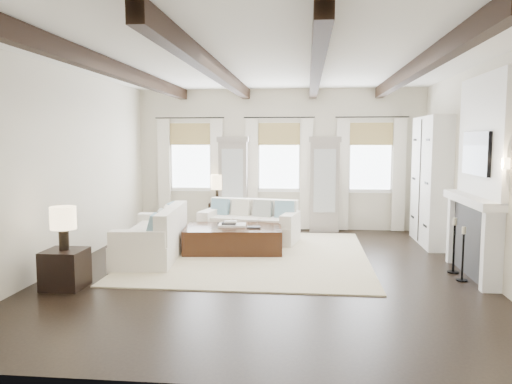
# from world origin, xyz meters

# --- Properties ---
(ground) EXTENTS (7.50, 7.50, 0.00)m
(ground) POSITION_xyz_m (0.00, 0.00, 0.00)
(ground) COLOR black
(ground) RESTS_ON ground
(room_shell) EXTENTS (6.54, 7.54, 3.22)m
(room_shell) POSITION_xyz_m (0.75, 0.90, 1.89)
(room_shell) COLOR beige
(room_shell) RESTS_ON ground
(area_rug) EXTENTS (4.04, 4.35, 0.02)m
(area_rug) POSITION_xyz_m (-0.33, 0.98, 0.01)
(area_rug) COLOR beige
(area_rug) RESTS_ON ground
(sofa_back) EXTENTS (2.07, 1.23, 0.83)m
(sofa_back) POSITION_xyz_m (-0.51, 2.27, 0.33)
(sofa_back) COLOR white
(sofa_back) RESTS_ON ground
(sofa_left) EXTENTS (1.11, 2.14, 0.89)m
(sofa_left) POSITION_xyz_m (-1.97, 0.61, 0.35)
(sofa_left) COLOR white
(sofa_left) RESTS_ON ground
(ottoman) EXTENTS (1.84, 1.25, 0.46)m
(ottoman) POSITION_xyz_m (-0.70, 1.27, 0.23)
(ottoman) COLOR black
(ottoman) RESTS_ON ground
(tray) EXTENTS (0.53, 0.42, 0.04)m
(tray) POSITION_xyz_m (-0.73, 1.32, 0.48)
(tray) COLOR white
(tray) RESTS_ON ottoman
(book_lower) EXTENTS (0.28, 0.22, 0.04)m
(book_lower) POSITION_xyz_m (-0.79, 1.30, 0.52)
(book_lower) COLOR #262628
(book_lower) RESTS_ON tray
(book_upper) EXTENTS (0.23, 0.19, 0.03)m
(book_upper) POSITION_xyz_m (-0.75, 1.27, 0.55)
(book_upper) COLOR beige
(book_upper) RESTS_ON book_lower
(book_loose) EXTENTS (0.26, 0.20, 0.03)m
(book_loose) POSITION_xyz_m (-0.32, 1.17, 0.47)
(book_loose) COLOR #262628
(book_loose) RESTS_ON ottoman
(side_table_front) EXTENTS (0.54, 0.54, 0.54)m
(side_table_front) POSITION_xyz_m (-2.69, -1.22, 0.27)
(side_table_front) COLOR black
(side_table_front) RESTS_ON ground
(lamp_front) EXTENTS (0.35, 0.35, 0.60)m
(lamp_front) POSITION_xyz_m (-2.69, -1.22, 0.95)
(lamp_front) COLOR black
(lamp_front) RESTS_ON side_table_front
(side_table_back) EXTENTS (0.41, 0.41, 0.62)m
(side_table_back) POSITION_xyz_m (-1.36, 3.49, 0.31)
(side_table_back) COLOR black
(side_table_back) RESTS_ON ground
(lamp_back) EXTENTS (0.37, 0.37, 0.64)m
(lamp_back) POSITION_xyz_m (-1.36, 3.49, 1.06)
(lamp_back) COLOR black
(lamp_back) RESTS_ON side_table_back
(candlestick_near) EXTENTS (0.16, 0.16, 0.80)m
(candlestick_near) POSITION_xyz_m (2.90, -0.31, 0.33)
(candlestick_near) COLOR black
(candlestick_near) RESTS_ON ground
(candlestick_far) EXTENTS (0.17, 0.17, 0.86)m
(candlestick_far) POSITION_xyz_m (2.90, 0.14, 0.36)
(candlestick_far) COLOR black
(candlestick_far) RESTS_ON ground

